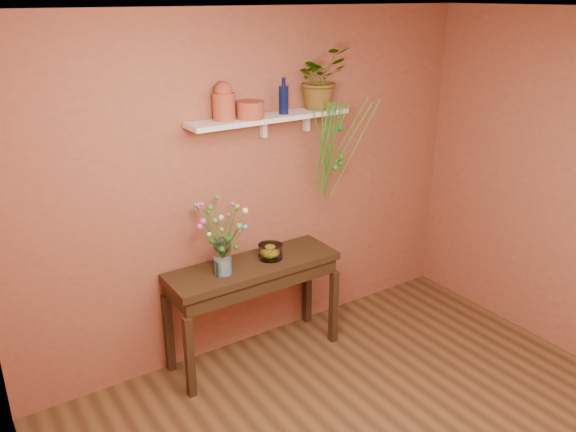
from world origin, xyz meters
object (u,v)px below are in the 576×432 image
blue_bottle (284,99)px  spider_plant (319,78)px  glass_vase (223,260)px  terracotta_jug (224,102)px  glass_bowl (270,252)px  sideboard (254,277)px  bouquet (222,223)px

blue_bottle → spider_plant: 0.38m
spider_plant → glass_vase: size_ratio=1.70×
glass_vase → terracotta_jug: bearing=49.6°
terracotta_jug → glass_bowl: size_ratio=1.40×
spider_plant → terracotta_jug: bearing=179.8°
sideboard → glass_vase: size_ratio=5.04×
blue_bottle → glass_vase: size_ratio=0.99×
blue_bottle → glass_vase: blue_bottle is taller
sideboard → blue_bottle: 1.38m
sideboard → glass_bowl: glass_bowl is taller
glass_vase → spider_plant: bearing=10.0°
terracotta_jug → spider_plant: 0.84m
spider_plant → bouquet: size_ratio=0.99×
sideboard → terracotta_jug: (-0.13, 0.14, 1.36)m
sideboard → spider_plant: (0.70, 0.14, 1.46)m
spider_plant → glass_vase: (-0.98, -0.17, -1.22)m
blue_bottle → spider_plant: size_ratio=0.58×
glass_bowl → terracotta_jug: bearing=154.7°
sideboard → bouquet: 0.61m
sideboard → terracotta_jug: size_ratio=5.09×
glass_bowl → sideboard: bearing=-179.1°
sideboard → spider_plant: 1.62m
spider_plant → bouquet: (-0.98, -0.18, -0.92)m
blue_bottle → glass_vase: bearing=-168.3°
sideboard → bouquet: size_ratio=2.93×
terracotta_jug → glass_vase: bearing=-130.4°
terracotta_jug → blue_bottle: bearing=-5.7°
terracotta_jug → glass_bowl: 1.22m
terracotta_jug → glass_vase: (-0.15, -0.18, -1.12)m
spider_plant → glass_bowl: (-0.54, -0.13, -1.28)m
glass_vase → bouquet: (-0.00, -0.01, 0.30)m
terracotta_jug → blue_bottle: 0.48m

